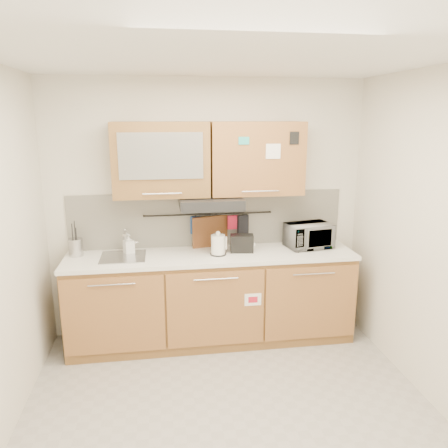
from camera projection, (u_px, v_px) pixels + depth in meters
name	position (u px, v px, depth m)	size (l,w,h in m)	color
floor	(231.00, 415.00, 3.35)	(3.20, 3.20, 0.00)	#9E9993
ceiling	(233.00, 55.00, 2.73)	(3.20, 3.20, 0.00)	white
wall_back	(208.00, 209.00, 4.48)	(3.20, 3.20, 0.00)	silver
wall_right	(442.00, 244.00, 3.27)	(3.00, 3.00, 0.00)	silver
base_cabinet	(212.00, 302.00, 4.40)	(2.80, 0.64, 0.88)	olive
countertop	(212.00, 256.00, 4.27)	(2.82, 0.62, 0.04)	white
backsplash	(208.00, 219.00, 4.49)	(2.80, 0.02, 0.56)	silver
upper_cabinets	(209.00, 159.00, 4.18)	(1.82, 0.37, 0.70)	olive
range_hood	(211.00, 202.00, 4.21)	(0.60, 0.46, 0.10)	black
sink	(123.00, 257.00, 4.16)	(0.42, 0.40, 0.26)	silver
utensil_rail	(208.00, 214.00, 4.44)	(0.02, 0.02, 1.30)	black
utensil_crock	(76.00, 247.00, 4.19)	(0.17, 0.17, 0.34)	#AEAEB3
kettle	(218.00, 245.00, 4.22)	(0.18, 0.18, 0.24)	white
toaster	(242.00, 243.00, 4.32)	(0.24, 0.17, 0.17)	black
microwave	(309.00, 236.00, 4.45)	(0.45, 0.30, 0.25)	#999999
soap_bottle	(129.00, 244.00, 4.25)	(0.09, 0.09, 0.20)	#999999
cutting_board	(210.00, 238.00, 4.49)	(0.38, 0.03, 0.46)	brown
oven_mitt	(196.00, 225.00, 4.43)	(0.11, 0.03, 0.18)	navy
dark_pouch	(243.00, 224.00, 4.50)	(0.12, 0.04, 0.19)	black
pot_holder	(233.00, 222.00, 4.48)	(0.12, 0.02, 0.14)	red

